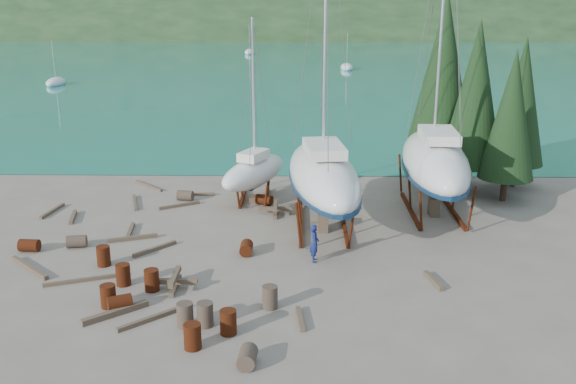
{
  "coord_description": "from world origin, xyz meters",
  "views": [
    {
      "loc": [
        2.38,
        -25.07,
        11.06
      ],
      "look_at": [
        1.87,
        3.0,
        2.57
      ],
      "focal_mm": 40.0,
      "sensor_mm": 36.0,
      "label": 1
    }
  ],
  "objects_px": {
    "large_sailboat_near": "(323,175)",
    "worker": "(314,243)",
    "large_sailboat_far": "(435,161)",
    "small_sailboat_shore": "(254,171)"
  },
  "relations": [
    {
      "from": "small_sailboat_shore",
      "to": "worker",
      "type": "height_order",
      "value": "small_sailboat_shore"
    },
    {
      "from": "large_sailboat_far",
      "to": "small_sailboat_shore",
      "type": "height_order",
      "value": "large_sailboat_far"
    },
    {
      "from": "large_sailboat_near",
      "to": "worker",
      "type": "height_order",
      "value": "large_sailboat_near"
    },
    {
      "from": "worker",
      "to": "large_sailboat_near",
      "type": "bearing_deg",
      "value": -9.79
    },
    {
      "from": "large_sailboat_far",
      "to": "large_sailboat_near",
      "type": "bearing_deg",
      "value": -154.29
    },
    {
      "from": "large_sailboat_near",
      "to": "small_sailboat_shore",
      "type": "relative_size",
      "value": 1.67
    },
    {
      "from": "small_sailboat_shore",
      "to": "large_sailboat_far",
      "type": "bearing_deg",
      "value": 12.75
    },
    {
      "from": "worker",
      "to": "large_sailboat_far",
      "type": "bearing_deg",
      "value": -46.52
    },
    {
      "from": "worker",
      "to": "small_sailboat_shore",
      "type": "bearing_deg",
      "value": 16.6
    },
    {
      "from": "large_sailboat_near",
      "to": "worker",
      "type": "bearing_deg",
      "value": -103.38
    }
  ]
}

